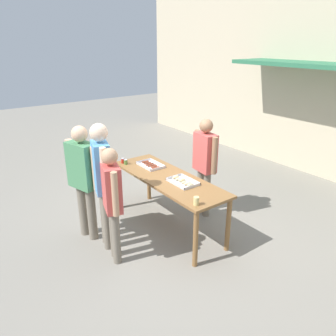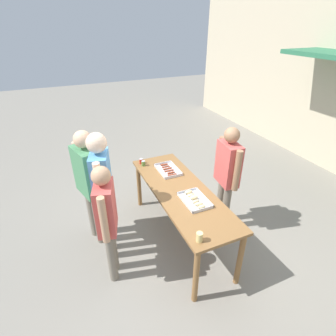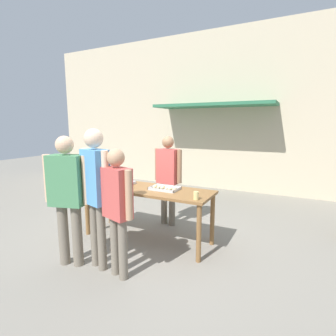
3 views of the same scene
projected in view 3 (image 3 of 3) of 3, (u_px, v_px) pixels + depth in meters
name	position (u px, v px, depth m)	size (l,w,h in m)	color
ground_plane	(147.00, 239.00, 4.39)	(24.00, 24.00, 0.00)	gray
building_facade_back	(219.00, 112.00, 7.51)	(12.00, 1.11, 4.50)	beige
serving_table	(147.00, 195.00, 4.26)	(2.17, 0.74, 0.88)	brown
food_tray_sausages	(121.00, 183.00, 4.53)	(0.46, 0.30, 0.04)	silver
food_tray_buns	(164.00, 188.00, 4.14)	(0.45, 0.30, 0.06)	silver
condiment_jar_mustard	(90.00, 183.00, 4.44)	(0.06, 0.06, 0.09)	#B22319
condiment_jar_ketchup	(95.00, 183.00, 4.40)	(0.06, 0.06, 0.09)	#567A38
beer_cup	(196.00, 196.00, 3.58)	(0.07, 0.07, 0.11)	#DBC67A
person_server_behind_table	(168.00, 173.00, 4.87)	(0.58, 0.26, 1.68)	#756B5B
person_customer_holding_hotdog	(67.00, 190.00, 3.43)	(0.63, 0.36, 1.75)	#756B5B
person_customer_with_cup	(117.00, 202.00, 3.16)	(0.52, 0.30, 1.62)	#756B5B
person_customer_waiting_in_line	(96.00, 185.00, 3.35)	(0.52, 0.30, 1.85)	#756B5B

